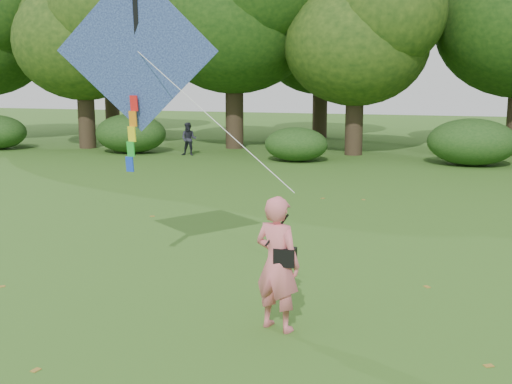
# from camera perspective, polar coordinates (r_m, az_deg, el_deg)

# --- Properties ---
(ground) EXTENTS (100.00, 100.00, 0.00)m
(ground) POSITION_cam_1_polar(r_m,az_deg,el_deg) (9.87, 4.01, -11.04)
(ground) COLOR #265114
(ground) RESTS_ON ground
(man_kite_flyer) EXTENTS (0.82, 0.68, 1.95)m
(man_kite_flyer) POSITION_cam_1_polar(r_m,az_deg,el_deg) (9.12, 1.91, -6.37)
(man_kite_flyer) COLOR #ED6F7A
(man_kite_flyer) RESTS_ON ground
(bystander_left) EXTENTS (0.78, 0.64, 1.48)m
(bystander_left) POSITION_cam_1_polar(r_m,az_deg,el_deg) (28.94, -6.00, 4.70)
(bystander_left) COLOR #242530
(bystander_left) RESTS_ON ground
(crossbody_bag) EXTENTS (0.43, 0.20, 0.74)m
(crossbody_bag) POSITION_cam_1_polar(r_m,az_deg,el_deg) (9.03, 2.59, -5.70)
(crossbody_bag) COLOR black
(crossbody_bag) RESTS_ON ground
(flying_kite) EXTENTS (4.35, 1.72, 3.38)m
(flying_kite) POSITION_cam_1_polar(r_m,az_deg,el_deg) (10.99, -10.52, 12.03)
(flying_kite) COLOR #2966B2
(flying_kite) RESTS_ON ground
(tree_line) EXTENTS (54.70, 15.30, 9.48)m
(tree_line) POSITION_cam_1_polar(r_m,az_deg,el_deg) (31.92, 16.39, 13.62)
(tree_line) COLOR #3A2D1E
(tree_line) RESTS_ON ground
(shrub_band) EXTENTS (39.15, 3.22, 1.88)m
(shrub_band) POSITION_cam_1_polar(r_m,az_deg,el_deg) (26.85, 10.69, 4.39)
(shrub_band) COLOR #264919
(shrub_band) RESTS_ON ground
(fallen_leaves) EXTENTS (10.29, 13.35, 0.01)m
(fallen_leaves) POSITION_cam_1_polar(r_m,az_deg,el_deg) (13.43, 3.33, -5.15)
(fallen_leaves) COLOR olive
(fallen_leaves) RESTS_ON ground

